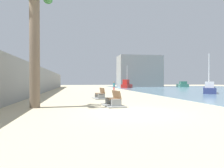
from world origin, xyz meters
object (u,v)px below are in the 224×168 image
at_px(bench_far, 100,96).
at_px(person_walking, 114,86).
at_px(boat_far_left, 209,88).
at_px(bench_near, 113,102).
at_px(palm_tree, 34,18).
at_px(boat_mid_bay, 182,85).
at_px(boat_outer, 127,85).

bearing_deg(bench_far, person_walking, 73.65).
bearing_deg(boat_far_left, bench_near, -141.18).
bearing_deg(palm_tree, boat_mid_bay, 51.75).
distance_m(bench_far, boat_mid_bay, 42.92).
xyz_separation_m(bench_far, boat_mid_bay, (26.49, 33.77, 0.36)).
bearing_deg(boat_far_left, palm_tree, -148.51).
height_order(bench_far, person_walking, person_walking).
bearing_deg(boat_mid_bay, boat_outer, -164.83).
xyz_separation_m(person_walking, boat_far_left, (12.05, -4.96, -0.28)).
height_order(bench_near, boat_mid_bay, boat_mid_bay).
bearing_deg(palm_tree, bench_far, 50.90).
bearing_deg(person_walking, bench_near, -100.58).
xyz_separation_m(palm_tree, bench_near, (4.70, -0.05, -5.02)).
distance_m(palm_tree, boat_mid_bay, 50.28).
xyz_separation_m(bench_far, person_walking, (3.42, 11.65, 0.64)).
bearing_deg(boat_outer, bench_near, -105.28).
height_order(person_walking, boat_far_left, boat_far_left).
height_order(person_walking, boat_mid_bay, boat_mid_bay).
bearing_deg(person_walking, palm_tree, -114.74).
relative_size(palm_tree, person_walking, 5.06).
distance_m(bench_near, boat_outer, 36.10).
distance_m(palm_tree, person_walking, 19.43).
height_order(bench_far, boat_far_left, boat_far_left).
distance_m(person_walking, boat_mid_bay, 31.96).
relative_size(palm_tree, bench_near, 3.53).
bearing_deg(boat_mid_bay, person_walking, -136.20).
relative_size(boat_far_left, boat_mid_bay, 1.06).
bearing_deg(boat_mid_bay, palm_tree, -128.25).
xyz_separation_m(bench_near, bench_far, (-0.20, 5.59, 0.00)).
bearing_deg(palm_tree, boat_outer, 67.76).
bearing_deg(boat_far_left, boat_mid_bay, 67.85).
height_order(bench_far, boat_mid_bay, boat_mid_bay).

